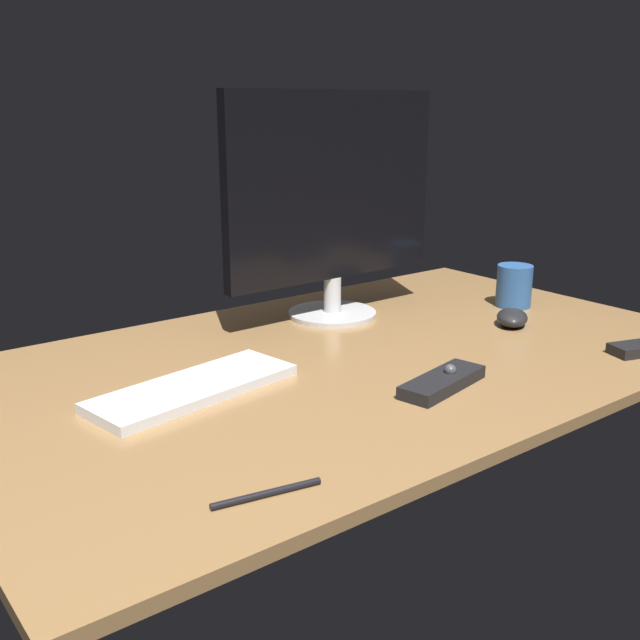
% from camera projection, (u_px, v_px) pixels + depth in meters
% --- Properties ---
extents(desk, '(1.40, 0.84, 0.02)m').
position_uv_depth(desk, '(349.00, 361.00, 1.37)').
color(desk, olive).
rests_on(desk, ground).
extents(monitor, '(0.53, 0.19, 0.48)m').
position_uv_depth(monitor, '(333.00, 197.00, 1.55)').
color(monitor, '#BABABA').
rests_on(monitor, desk).
extents(keyboard, '(0.36, 0.18, 0.02)m').
position_uv_depth(keyboard, '(194.00, 388.00, 1.19)').
color(keyboard, silver).
rests_on(keyboard, desk).
extents(computer_mouse, '(0.11, 0.11, 0.03)m').
position_uv_depth(computer_mouse, '(512.00, 318.00, 1.55)').
color(computer_mouse, black).
rests_on(computer_mouse, desk).
extents(media_remote, '(0.19, 0.10, 0.03)m').
position_uv_depth(media_remote, '(443.00, 382.00, 1.21)').
color(media_remote, black).
rests_on(media_remote, desk).
extents(coffee_mug, '(0.08, 0.08, 0.10)m').
position_uv_depth(coffee_mug, '(514.00, 286.00, 1.68)').
color(coffee_mug, '#28518C').
rests_on(coffee_mug, desk).
extents(pen, '(0.14, 0.04, 0.01)m').
position_uv_depth(pen, '(267.00, 493.00, 0.88)').
color(pen, black).
rests_on(pen, desk).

